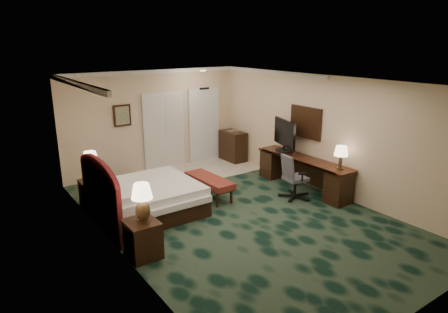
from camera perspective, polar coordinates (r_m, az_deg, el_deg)
floor at (r=8.22m, az=1.98°, el=-8.41°), size 5.00×7.50×0.00m
ceiling at (r=7.51m, az=2.18°, el=10.66°), size 5.00×7.50×0.00m
wall_back at (r=10.90m, az=-9.91°, el=5.02°), size 5.00×0.00×2.70m
wall_front at (r=5.44m, az=26.86°, el=-8.13°), size 5.00×0.00×2.70m
wall_left at (r=6.62m, az=-15.50°, el=-2.68°), size 0.00×7.50×2.70m
wall_right at (r=9.43m, az=14.31°, el=3.01°), size 0.00×7.50×2.70m
crown_molding at (r=7.51m, az=2.18°, el=10.28°), size 5.00×7.50×0.10m
tile_patch at (r=10.93m, az=-3.39°, el=-2.03°), size 3.20×1.70×0.01m
headboard at (r=7.75m, az=-17.26°, el=-5.13°), size 0.12×2.00×1.40m
entry_door at (r=11.66m, az=-2.87°, el=4.47°), size 1.02×0.06×2.18m
closet_doors at (r=11.03m, az=-8.58°, el=3.62°), size 1.20×0.06×2.10m
wall_art at (r=10.48m, az=-14.35°, el=5.70°), size 0.45×0.06×0.55m
wall_mirror at (r=9.75m, az=11.59°, el=4.81°), size 0.05×0.95×0.75m
bed at (r=8.37m, az=-10.82°, el=-5.94°), size 1.94×1.80×0.62m
nightstand_near at (r=6.79m, az=-11.58°, el=-11.45°), size 0.50×0.57×0.62m
nightstand_far at (r=9.01m, az=-18.26°, el=-5.03°), size 0.46×0.53×0.57m
lamp_near at (r=6.53m, az=-11.58°, el=-6.50°), size 0.36×0.36×0.64m
lamp_far at (r=8.84m, az=-18.47°, el=-1.30°), size 0.42×0.42×0.63m
bed_bench at (r=9.07m, az=-2.10°, el=-4.39°), size 0.53×1.39×0.46m
desk at (r=9.69m, az=11.21°, el=-2.40°), size 0.57×2.64×0.76m
tv at (r=9.93m, az=8.64°, el=2.91°), size 0.39×1.02×0.81m
desk_lamp at (r=8.88m, az=16.34°, el=-0.14°), size 0.30×0.30×0.52m
desk_chair at (r=9.06m, az=10.18°, el=-2.81°), size 0.67×0.64×1.02m
minibar at (r=11.75m, az=1.28°, el=1.51°), size 0.46×0.83×0.88m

